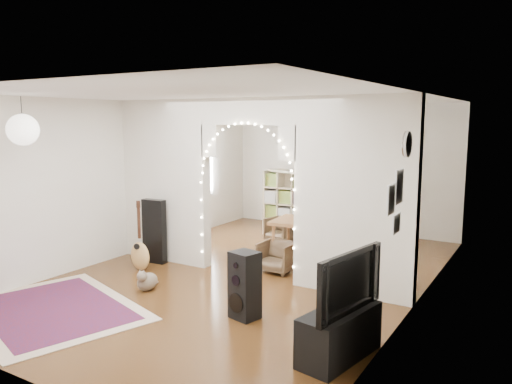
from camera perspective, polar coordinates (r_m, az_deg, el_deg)
The scene contains 25 objects.
floor at distance 7.82m, azimuth -0.73°, elevation -9.41°, with size 7.50×7.50×0.00m, color black.
ceiling at distance 7.46m, azimuth -0.77°, elevation 10.76°, with size 5.00×7.50×0.02m, color white.
wall_back at distance 10.87m, azimuth 9.69°, elevation 2.75°, with size 5.00×0.02×2.70m, color silver.
wall_front at distance 4.81m, azimuth -25.02°, elevation -4.86°, with size 5.00×0.02×2.70m, color silver.
wall_left at distance 9.08m, azimuth -14.31°, elevation 1.53°, with size 0.02×7.50×2.70m, color silver.
wall_right at distance 6.58m, azimuth 18.12°, elevation -1.12°, with size 0.02×7.50×2.70m, color silver.
divider_wall at distance 7.51m, azimuth -0.75°, elevation 1.00°, with size 5.00×0.20×2.70m.
fairy_lights at distance 7.39m, azimuth -1.28°, elevation 1.85°, with size 1.64×0.04×1.60m, color #FFEABF, non-canonical shape.
window at distance 10.39m, azimuth -7.16°, elevation 3.38°, with size 0.04×1.20×1.40m, color white.
wall_clock at distance 5.93m, azimuth 16.95°, elevation 5.23°, with size 0.31×0.31×0.03m, color white.
picture_frames at distance 5.60m, azimuth 15.69°, elevation -1.05°, with size 0.02×0.50×0.70m, color white, non-canonical shape.
paper_lantern at distance 7.03m, azimuth -25.10°, elevation 6.46°, with size 0.40×0.40×0.40m, color white.
ceiling_fan at distance 9.22m, azimuth 5.85°, elevation 8.38°, with size 1.10×1.10×0.30m, color gold, non-canonical shape.
area_rug at distance 6.94m, azimuth -22.17°, elevation -12.32°, with size 2.36×1.77×0.02m, color maroon.
guitar_case at distance 8.50m, azimuth -11.54°, elevation -4.42°, with size 0.41×0.14×1.07m, color black.
acoustic_guitar at distance 8.15m, azimuth -13.15°, elevation -5.89°, with size 0.40×0.23×0.95m.
tabby_cat at distance 7.25m, azimuth -12.38°, elevation -9.90°, with size 0.30×0.52×0.34m.
floor_speaker at distance 6.08m, azimuth -1.32°, elevation -10.62°, with size 0.38×0.35×0.82m.
media_console at distance 5.26m, azimuth 9.52°, elevation -15.71°, with size 0.40×1.00×0.50m, color black.
tv at distance 5.06m, azimuth 9.67°, elevation -9.91°, with size 1.07×0.14×0.62m, color black.
bookcase at distance 10.08m, azimuth 4.45°, elevation -1.44°, with size 1.32×0.33×1.36m, color beige.
dining_table at distance 8.12m, azimuth 6.28°, elevation -3.82°, with size 1.27×0.90×0.76m.
flower_vase at distance 8.09m, azimuth 6.30°, elevation -2.65°, with size 0.18×0.18×0.19m, color white.
dining_chair_left at distance 9.81m, azimuth 2.89°, elevation -4.32°, with size 0.51×0.52×0.48m, color #4F3B27.
dining_chair_right at distance 7.91m, azimuth 2.42°, elevation -7.40°, with size 0.52×0.53×0.48m, color #4F3B27.
Camera 1 is at (3.91, -6.34, 2.38)m, focal length 35.00 mm.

